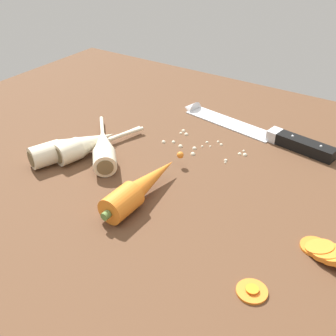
{
  "coord_description": "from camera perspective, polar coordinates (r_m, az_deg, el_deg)",
  "views": [
    {
      "loc": [
        32.24,
        -50.66,
        39.33
      ],
      "look_at": [
        0.0,
        -2.0,
        1.5
      ],
      "focal_mm": 44.42,
      "sensor_mm": 36.0,
      "label": 1
    }
  ],
  "objects": [
    {
      "name": "parsnip_front",
      "position": [
        0.77,
        -11.09,
        3.17
      ],
      "size": [
        6.68,
        18.23,
        4.0
      ],
      "color": "beige",
      "rests_on": "ground_plane"
    },
    {
      "name": "ground_plane",
      "position": [
        0.73,
        0.87,
        -1.6
      ],
      "size": [
        120.0,
        90.0,
        4.0
      ],
      "primitive_type": "cube",
      "color": "brown"
    },
    {
      "name": "carrot_slice_stack",
      "position": [
        0.59,
        21.73,
        -10.88
      ],
      "size": [
        9.18,
        5.43,
        3.1
      ],
      "color": "orange",
      "rests_on": "ground_plane"
    },
    {
      "name": "chefs_knife",
      "position": [
        0.86,
        11.01,
        5.44
      ],
      "size": [
        34.8,
        8.74,
        4.18
      ],
      "color": "silver",
      "rests_on": "ground_plane"
    },
    {
      "name": "parsnip_mid_right",
      "position": [
        0.75,
        -8.83,
        2.79
      ],
      "size": [
        15.88,
        16.72,
        4.0
      ],
      "color": "beige",
      "rests_on": "ground_plane"
    },
    {
      "name": "carrot_slice_stray_near",
      "position": [
        0.52,
        11.46,
        -16.13
      ],
      "size": [
        3.8,
        3.8,
        0.7
      ],
      "color": "orange",
      "rests_on": "ground_plane"
    },
    {
      "name": "mince_crumbs",
      "position": [
        0.79,
        4.19,
        3.29
      ],
      "size": [
        15.91,
        7.61,
        0.88
      ],
      "color": "beige",
      "rests_on": "ground_plane"
    },
    {
      "name": "whole_carrot",
      "position": [
        0.64,
        -3.55,
        -2.72
      ],
      "size": [
        4.26,
        20.73,
        4.2
      ],
      "color": "orange",
      "rests_on": "ground_plane"
    },
    {
      "name": "parsnip_mid_left",
      "position": [
        0.77,
        -13.19,
        2.85
      ],
      "size": [
        10.29,
        21.98,
        4.0
      ],
      "color": "beige",
      "rests_on": "ground_plane"
    }
  ]
}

